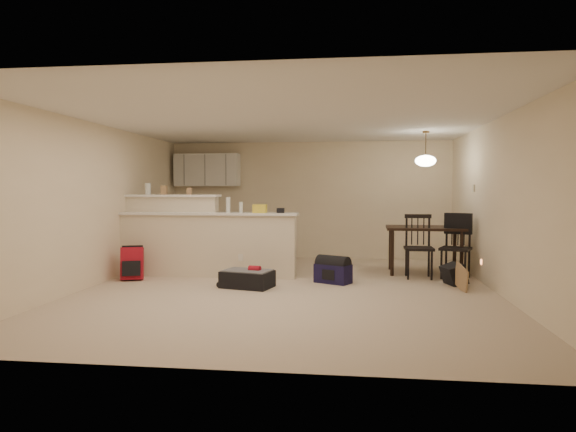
% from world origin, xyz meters
% --- Properties ---
extents(room, '(7.00, 7.02, 2.50)m').
position_xyz_m(room, '(0.00, 0.00, 1.25)').
color(room, beige).
rests_on(room, ground).
extents(breakfast_bar, '(3.08, 0.58, 1.39)m').
position_xyz_m(breakfast_bar, '(-1.76, 0.98, 0.61)').
color(breakfast_bar, beige).
rests_on(breakfast_bar, ground).
extents(upper_cabinets, '(1.40, 0.34, 0.70)m').
position_xyz_m(upper_cabinets, '(-2.20, 3.32, 1.90)').
color(upper_cabinets, white).
rests_on(upper_cabinets, room).
extents(kitchen_counter, '(1.80, 0.60, 0.90)m').
position_xyz_m(kitchen_counter, '(-2.00, 3.19, 0.45)').
color(kitchen_counter, white).
rests_on(kitchen_counter, ground).
extents(thermostat, '(0.02, 0.12, 0.12)m').
position_xyz_m(thermostat, '(2.98, 1.55, 1.50)').
color(thermostat, beige).
rests_on(thermostat, room).
extents(jar, '(0.10, 0.10, 0.20)m').
position_xyz_m(jar, '(-2.64, 1.12, 1.49)').
color(jar, silver).
rests_on(jar, breakfast_bar).
extents(cereal_box, '(0.10, 0.07, 0.16)m').
position_xyz_m(cereal_box, '(-2.35, 1.12, 1.47)').
color(cereal_box, '#A88156').
rests_on(cereal_box, breakfast_bar).
extents(small_box, '(0.08, 0.06, 0.12)m').
position_xyz_m(small_box, '(-1.89, 1.12, 1.45)').
color(small_box, '#A88156').
rests_on(small_box, breakfast_bar).
extents(bottle_a, '(0.07, 0.07, 0.26)m').
position_xyz_m(bottle_a, '(-1.14, 0.90, 1.22)').
color(bottle_a, silver).
rests_on(bottle_a, breakfast_bar).
extents(bottle_b, '(0.06, 0.06, 0.18)m').
position_xyz_m(bottle_b, '(-0.92, 0.90, 1.18)').
color(bottle_b, silver).
rests_on(bottle_b, breakfast_bar).
extents(bag_lump, '(0.22, 0.18, 0.14)m').
position_xyz_m(bag_lump, '(-0.60, 0.90, 1.16)').
color(bag_lump, '#A88156').
rests_on(bag_lump, breakfast_bar).
extents(pouch, '(0.12, 0.10, 0.08)m').
position_xyz_m(pouch, '(-0.25, 0.90, 1.13)').
color(pouch, '#A88156').
rests_on(pouch, breakfast_bar).
extents(dining_table, '(1.35, 0.92, 0.82)m').
position_xyz_m(dining_table, '(2.20, 1.69, 0.73)').
color(dining_table, black).
rests_on(dining_table, ground).
extents(pendant_lamp, '(0.36, 0.36, 0.62)m').
position_xyz_m(pendant_lamp, '(2.20, 1.69, 1.99)').
color(pendant_lamp, brown).
rests_on(pendant_lamp, room).
extents(dining_chair_near, '(0.47, 0.45, 1.06)m').
position_xyz_m(dining_chair_near, '(2.04, 1.17, 0.53)').
color(dining_chair_near, black).
rests_on(dining_chair_near, ground).
extents(dining_chair_far, '(0.60, 0.58, 1.06)m').
position_xyz_m(dining_chair_far, '(2.64, 1.21, 0.53)').
color(dining_chair_far, black).
rests_on(dining_chair_far, ground).
extents(suitcase, '(0.83, 0.65, 0.25)m').
position_xyz_m(suitcase, '(-0.63, 0.02, 0.12)').
color(suitcase, black).
rests_on(suitcase, ground).
extents(red_backpack, '(0.40, 0.32, 0.53)m').
position_xyz_m(red_backpack, '(-2.64, 0.42, 0.26)').
color(red_backpack, '#AB1323').
rests_on(red_backpack, ground).
extents(navy_duffel, '(0.62, 0.52, 0.30)m').
position_xyz_m(navy_duffel, '(0.64, 0.55, 0.15)').
color(navy_duffel, '#151138').
rests_on(navy_duffel, ground).
extents(black_daypack, '(0.34, 0.42, 0.32)m').
position_xyz_m(black_daypack, '(2.50, 0.61, 0.16)').
color(black_daypack, black).
rests_on(black_daypack, ground).
extents(cardboard_sheet, '(0.09, 0.47, 0.36)m').
position_xyz_m(cardboard_sheet, '(2.53, 0.19, 0.18)').
color(cardboard_sheet, '#A88156').
rests_on(cardboard_sheet, ground).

